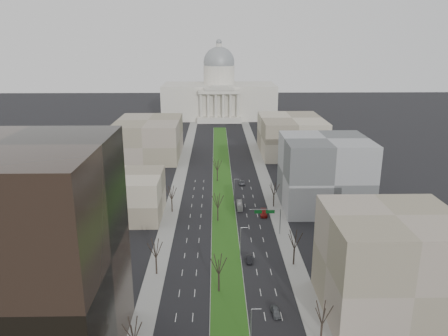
{
  "coord_description": "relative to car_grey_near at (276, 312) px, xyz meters",
  "views": [
    {
      "loc": [
        -2.48,
        -47.49,
        55.63
      ],
      "look_at": [
        0.41,
        104.75,
        10.21
      ],
      "focal_mm": 35.0,
      "sensor_mm": 36.0,
      "label": 1
    }
  ],
  "objects": [
    {
      "name": "building_beige_left",
      "position": [
        -42.87,
        53.82,
        6.3
      ],
      "size": [
        26.0,
        22.0,
        14.0
      ],
      "primitive_type": "cube",
      "color": "gray",
      "rests_on": "ground"
    },
    {
      "name": "tree_right_far",
      "position": [
        7.33,
        60.82,
        5.83
      ],
      "size": [
        5.04,
        5.04,
        9.07
      ],
      "color": "black",
      "rests_on": "ground"
    },
    {
      "name": "tree_median_a",
      "position": [
        -11.87,
        8.82,
        6.3
      ],
      "size": [
        5.4,
        5.4,
        9.72
      ],
      "color": "black",
      "rests_on": "ground"
    },
    {
      "name": "streetlamp_median_c",
      "position": [
        -6.11,
        63.82,
        4.11
      ],
      "size": [
        1.9,
        0.2,
        9.16
      ],
      "color": "gray",
      "rests_on": "ground"
    },
    {
      "name": "car_grey_far",
      "position": [
        -2.17,
        84.94,
        -0.04
      ],
      "size": [
        2.27,
        4.79,
        1.32
      ],
      "primitive_type": "imported",
      "rotation": [
        0.0,
        0.0,
        0.02
      ],
      "color": "#575960",
      "rests_on": "ground"
    },
    {
      "name": "building_far_right",
      "position": [
        25.13,
        133.82,
        8.3
      ],
      "size": [
        30.0,
        40.0,
        18.0
      ],
      "primitive_type": "cube",
      "color": "gray",
      "rests_on": "ground"
    },
    {
      "name": "car_black",
      "position": [
        -3.85,
        22.68,
        0.01
      ],
      "size": [
        1.7,
        4.36,
        1.41
      ],
      "primitive_type": "imported",
      "rotation": [
        0.0,
        0.0,
        -0.05
      ],
      "color": "black",
      "rests_on": "ground"
    },
    {
      "name": "tree_left_far",
      "position": [
        -27.07,
        56.82,
        6.14
      ],
      "size": [
        5.28,
        5.28,
        9.5
      ],
      "color": "black",
      "rests_on": "ground"
    },
    {
      "name": "ground",
      "position": [
        -9.87,
        88.82,
        -0.7
      ],
      "size": [
        600.0,
        600.0,
        0.0
      ],
      "primitive_type": "plane",
      "color": "black",
      "rests_on": "ground"
    },
    {
      "name": "streetlamp_median_b",
      "position": [
        -6.11,
        23.82,
        4.11
      ],
      "size": [
        1.9,
        0.2,
        9.16
      ],
      "color": "gray",
      "rests_on": "ground"
    },
    {
      "name": "median",
      "position": [
        -9.87,
        87.81,
        -0.6
      ],
      "size": [
        8.0,
        222.03,
        0.2
      ],
      "color": "#999993",
      "rests_on": "ground"
    },
    {
      "name": "tree_median_b",
      "position": [
        -11.87,
        48.82,
        6.3
      ],
      "size": [
        5.4,
        5.4,
        9.72
      ],
      "color": "black",
      "rests_on": "ground"
    },
    {
      "name": "building_far_left",
      "position": [
        -44.87,
        128.82,
        8.3
      ],
      "size": [
        30.0,
        40.0,
        18.0
      ],
      "primitive_type": "cube",
      "color": "gray",
      "rests_on": "ground"
    },
    {
      "name": "tree_right_near",
      "position": [
        7.33,
        -9.18,
        5.99
      ],
      "size": [
        5.16,
        5.16,
        9.29
      ],
      "color": "black",
      "rests_on": "ground"
    },
    {
      "name": "streetlamp_median_a",
      "position": [
        -6.11,
        -11.18,
        4.11
      ],
      "size": [
        1.9,
        0.2,
        9.16
      ],
      "color": "gray",
      "rests_on": "ground"
    },
    {
      "name": "building_tan_right",
      "position": [
        23.13,
        0.82,
        10.3
      ],
      "size": [
        26.0,
        24.0,
        22.0
      ],
      "primitive_type": "cube",
      "color": "gray",
      "rests_on": "ground"
    },
    {
      "name": "car_grey_near",
      "position": [
        0.0,
        0.0,
        0.0
      ],
      "size": [
        1.97,
        4.23,
        1.4
      ],
      "primitive_type": "imported",
      "rotation": [
        0.0,
        0.0,
        0.08
      ],
      "color": "#54585C",
      "rests_on": "ground"
    },
    {
      "name": "sidewalk_left",
      "position": [
        -27.37,
        63.82,
        -0.63
      ],
      "size": [
        5.0,
        330.0,
        0.15
      ],
      "primitive_type": "cube",
      "color": "gray",
      "rests_on": "ground"
    },
    {
      "name": "tree_left_mid",
      "position": [
        -27.07,
        16.82,
        6.3
      ],
      "size": [
        5.4,
        5.4,
        9.72
      ],
      "color": "black",
      "rests_on": "ground"
    },
    {
      "name": "tree_left_near",
      "position": [
        -27.07,
        -13.18,
        5.91
      ],
      "size": [
        5.1,
        5.1,
        9.18
      ],
      "color": "black",
      "rests_on": "ground"
    },
    {
      "name": "capitol",
      "position": [
        -9.87,
        238.41,
        15.61
      ],
      "size": [
        80.0,
        46.0,
        55.0
      ],
      "color": "beige",
      "rests_on": "ground"
    },
    {
      "name": "car_red",
      "position": [
        3.13,
        53.22,
        0.12
      ],
      "size": [
        2.71,
        5.8,
        1.64
      ],
      "primitive_type": "imported",
      "rotation": [
        0.0,
        0.0,
        -0.07
      ],
      "color": "maroon",
      "rests_on": "ground"
    },
    {
      "name": "box_van",
      "position": [
        -4.37,
        59.7,
        0.37
      ],
      "size": [
        1.85,
        7.71,
        2.14
      ],
      "primitive_type": "imported",
      "rotation": [
        0.0,
        0.0,
        -0.01
      ],
      "color": "silver",
      "rests_on": "ground"
    },
    {
      "name": "tree_right_mid",
      "position": [
        7.33,
        20.82,
        6.45
      ],
      "size": [
        5.52,
        5.52,
        9.94
      ],
      "color": "black",
      "rests_on": "ground"
    },
    {
      "name": "building_glass_tower",
      "position": [
        -46.87,
        -13.18,
        19.3
      ],
      "size": [
        34.0,
        30.0,
        40.0
      ],
      "primitive_type": "cube",
      "color": "black",
      "rests_on": "ground"
    },
    {
      "name": "building_grey_right",
      "position": [
        24.13,
        60.82,
        11.3
      ],
      "size": [
        28.0,
        26.0,
        24.0
      ],
      "primitive_type": "cube",
      "color": "#5B5E60",
      "rests_on": "ground"
    },
    {
      "name": "tree_median_c",
      "position": [
        -11.87,
        88.82,
        6.3
      ],
      "size": [
        5.4,
        5.4,
        9.72
      ],
      "color": "black",
      "rests_on": "ground"
    },
    {
      "name": "sidewalk_right",
      "position": [
        7.63,
        63.82,
        -0.63
      ],
      "size": [
        5.0,
        330.0,
        0.15
      ],
      "primitive_type": "cube",
      "color": "gray",
      "rests_on": "ground"
    },
    {
      "name": "mast_arm_signs",
      "position": [
        3.62,
        38.85,
        5.41
      ],
      "size": [
        9.12,
        0.24,
        8.09
      ],
      "color": "gray",
      "rests_on": "ground"
    }
  ]
}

